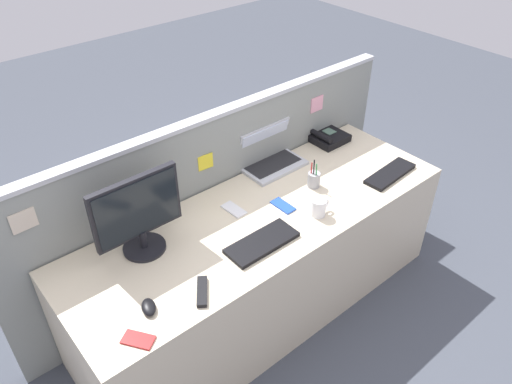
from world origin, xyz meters
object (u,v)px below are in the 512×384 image
object	(u,v)px
keyboard_spare	(262,243)
cell_phone_red_case	(138,340)
laptop	(269,155)
tv_remote	(202,291)
cell_phone_white_slab	(234,210)
computer_mouse_right_hand	(149,307)
coffee_mug	(319,207)
desktop_monitor	(138,213)
cell_phone_blue_case	(283,206)
keyboard_main	(390,174)
pen_cup	(314,179)
desk_phone	(328,138)

from	to	relation	value
keyboard_spare	cell_phone_red_case	distance (m)	0.76
laptop	keyboard_spare	world-z (taller)	laptop
tv_remote	laptop	bearing A→B (deg)	68.86
tv_remote	cell_phone_white_slab	bearing A→B (deg)	74.33
computer_mouse_right_hand	coffee_mug	size ratio (longest dim) A/B	0.86
desktop_monitor	laptop	size ratio (longest dim) A/B	1.19
computer_mouse_right_hand	tv_remote	xyz separation A→B (m)	(0.23, -0.07, -0.01)
laptop	desktop_monitor	bearing A→B (deg)	-170.15
laptop	cell_phone_white_slab	world-z (taller)	laptop
cell_phone_red_case	cell_phone_blue_case	bearing A→B (deg)	-19.73
keyboard_main	computer_mouse_right_hand	bearing A→B (deg)	174.81
desktop_monitor	laptop	distance (m)	0.98
keyboard_main	tv_remote	xyz separation A→B (m)	(-1.37, -0.04, -0.00)
desktop_monitor	cell_phone_blue_case	distance (m)	0.79
cell_phone_blue_case	keyboard_main	bearing A→B (deg)	-16.45
keyboard_spare	tv_remote	size ratio (longest dim) A/B	2.19
coffee_mug	computer_mouse_right_hand	bearing A→B (deg)	179.25
computer_mouse_right_hand	cell_phone_blue_case	distance (m)	0.93
coffee_mug	keyboard_spare	bearing A→B (deg)	177.73
keyboard_main	cell_phone_blue_case	world-z (taller)	keyboard_main
laptop	computer_mouse_right_hand	size ratio (longest dim) A/B	3.72
computer_mouse_right_hand	cell_phone_red_case	world-z (taller)	computer_mouse_right_hand
cell_phone_blue_case	coffee_mug	size ratio (longest dim) A/B	1.20
coffee_mug	pen_cup	bearing A→B (deg)	50.44
pen_cup	cell_phone_blue_case	world-z (taller)	pen_cup
desk_phone	cell_phone_white_slab	size ratio (longest dim) A/B	1.54
pen_cup	cell_phone_white_slab	bearing A→B (deg)	166.34
tv_remote	desk_phone	bearing A→B (deg)	57.44
cell_phone_red_case	tv_remote	xyz separation A→B (m)	(0.34, 0.04, 0.01)
desktop_monitor	cell_phone_blue_case	xyz separation A→B (m)	(0.74, -0.20, -0.21)
cell_phone_red_case	cell_phone_white_slab	distance (m)	0.91
cell_phone_blue_case	coffee_mug	bearing A→B (deg)	-61.89
desk_phone	cell_phone_white_slab	xyz separation A→B (m)	(-0.91, -0.17, -0.02)
pen_cup	cell_phone_red_case	bearing A→B (deg)	-167.15
keyboard_spare	computer_mouse_right_hand	size ratio (longest dim) A/B	3.72
keyboard_main	computer_mouse_right_hand	size ratio (longest dim) A/B	3.64
cell_phone_blue_case	tv_remote	bearing A→B (deg)	-162.99
laptop	pen_cup	distance (m)	0.34
keyboard_spare	pen_cup	size ratio (longest dim) A/B	2.08
keyboard_spare	desk_phone	bearing A→B (deg)	26.10
desk_phone	pen_cup	size ratio (longest dim) A/B	1.22
desktop_monitor	cell_phone_red_case	world-z (taller)	desktop_monitor
laptop	pen_cup	size ratio (longest dim) A/B	2.08
desktop_monitor	tv_remote	world-z (taller)	desktop_monitor
desktop_monitor	desk_phone	xyz separation A→B (m)	(1.43, 0.12, -0.19)
keyboard_main	pen_cup	distance (m)	0.47
desktop_monitor	computer_mouse_right_hand	distance (m)	0.44
desk_phone	coffee_mug	xyz separation A→B (m)	(-0.59, -0.49, 0.02)
keyboard_main	coffee_mug	bearing A→B (deg)	174.33
keyboard_spare	cell_phone_blue_case	bearing A→B (deg)	28.85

